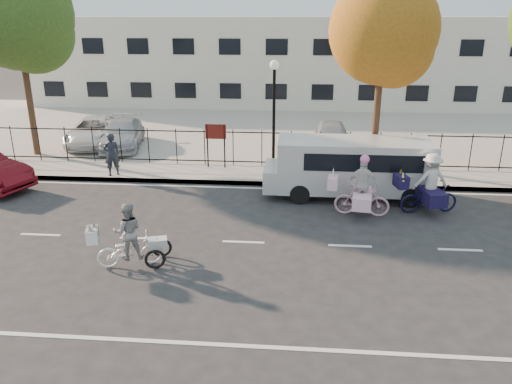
# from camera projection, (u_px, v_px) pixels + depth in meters

# --- Properties ---
(ground) EXTENTS (120.00, 120.00, 0.00)m
(ground) POSITION_uv_depth(u_px,v_px,m) (243.00, 242.00, 14.17)
(ground) COLOR #333334
(road_markings) EXTENTS (60.00, 9.52, 0.01)m
(road_markings) POSITION_uv_depth(u_px,v_px,m) (243.00, 242.00, 14.17)
(road_markings) COLOR silver
(road_markings) RESTS_ON ground
(curb) EXTENTS (60.00, 0.10, 0.15)m
(curb) POSITION_uv_depth(u_px,v_px,m) (258.00, 183.00, 18.89)
(curb) COLOR #A8A399
(curb) RESTS_ON ground
(sidewalk) EXTENTS (60.00, 2.20, 0.15)m
(sidewalk) POSITION_uv_depth(u_px,v_px,m) (260.00, 175.00, 19.88)
(sidewalk) COLOR #A8A399
(sidewalk) RESTS_ON ground
(parking_lot) EXTENTS (60.00, 15.60, 0.15)m
(parking_lot) POSITION_uv_depth(u_px,v_px,m) (272.00, 128.00, 28.23)
(parking_lot) COLOR #A8A399
(parking_lot) RESTS_ON ground
(iron_fence) EXTENTS (58.00, 0.06, 1.50)m
(iron_fence) POSITION_uv_depth(u_px,v_px,m) (262.00, 148.00, 20.63)
(iron_fence) COLOR black
(iron_fence) RESTS_ON sidewalk
(building) EXTENTS (34.00, 10.00, 6.00)m
(building) POSITION_uv_depth(u_px,v_px,m) (280.00, 60.00, 36.65)
(building) COLOR silver
(building) RESTS_ON ground
(lamppost) EXTENTS (0.36, 0.36, 4.33)m
(lamppost) POSITION_uv_depth(u_px,v_px,m) (274.00, 96.00, 19.48)
(lamppost) COLOR black
(lamppost) RESTS_ON sidewalk
(street_sign) EXTENTS (0.85, 0.06, 1.80)m
(street_sign) POSITION_uv_depth(u_px,v_px,m) (216.00, 137.00, 20.23)
(street_sign) COLOR black
(street_sign) RESTS_ON sidewalk
(zebra_trike) EXTENTS (1.99, 1.21, 1.71)m
(zebra_trike) POSITION_uv_depth(u_px,v_px,m) (129.00, 242.00, 12.64)
(zebra_trike) COLOR white
(zebra_trike) RESTS_ON ground
(unicorn_bike) EXTENTS (2.04, 1.43, 2.02)m
(unicorn_bike) POSITION_uv_depth(u_px,v_px,m) (361.00, 193.00, 15.84)
(unicorn_bike) COLOR #E2ACBD
(unicorn_bike) RESTS_ON ground
(bull_bike) EXTENTS (2.20, 1.53, 1.99)m
(bull_bike) POSITION_uv_depth(u_px,v_px,m) (429.00, 189.00, 16.08)
(bull_bike) COLOR black
(bull_bike) RESTS_ON ground
(white_van) EXTENTS (5.76, 1.97, 2.05)m
(white_van) POSITION_uv_depth(u_px,v_px,m) (351.00, 166.00, 17.40)
(white_van) COLOR silver
(white_van) RESTS_ON ground
(pedestrian) EXTENTS (0.73, 0.66, 1.67)m
(pedestrian) POSITION_uv_depth(u_px,v_px,m) (112.00, 154.00, 19.37)
(pedestrian) COLOR black
(pedestrian) RESTS_ON sidewalk
(lot_car_a) EXTENTS (2.54, 4.62, 1.27)m
(lot_car_a) POSITION_uv_depth(u_px,v_px,m) (122.00, 134.00, 23.67)
(lot_car_a) COLOR #B5B7BD
(lot_car_a) RESTS_ON parking_lot
(lot_car_b) EXTENTS (2.80, 4.91, 1.29)m
(lot_car_b) POSITION_uv_depth(u_px,v_px,m) (95.00, 131.00, 24.11)
(lot_car_b) COLOR white
(lot_car_b) RESTS_ON parking_lot
(lot_car_d) EXTENTS (1.75, 3.90, 1.30)m
(lot_car_d) POSITION_uv_depth(u_px,v_px,m) (331.00, 135.00, 23.33)
(lot_car_d) COLOR #A9ACB1
(lot_car_d) RESTS_ON parking_lot
(tree_west) EXTENTS (4.61, 4.61, 8.45)m
(tree_west) POSITION_uv_depth(u_px,v_px,m) (21.00, 20.00, 20.75)
(tree_west) COLOR #442D1D
(tree_west) RESTS_ON ground
(tree_mid) EXTENTS (4.17, 4.17, 7.65)m
(tree_mid) POSITION_uv_depth(u_px,v_px,m) (387.00, 36.00, 19.08)
(tree_mid) COLOR #442D1D
(tree_mid) RESTS_ON ground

